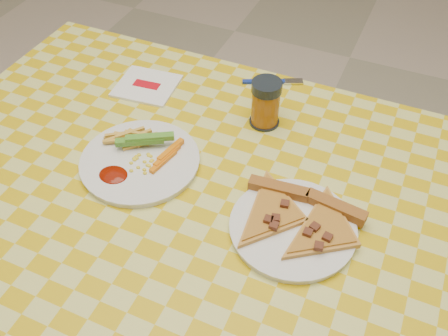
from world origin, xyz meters
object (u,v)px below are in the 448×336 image
Objects in this scene: plate_left at (140,162)px; plate_right at (293,228)px; table at (203,216)px; drink_glass at (266,103)px.

plate_right is (0.34, -0.04, 0.00)m from plate_left.
drink_glass is at bearing 81.41° from table.
table is at bearing 174.90° from plate_right.
plate_right is at bearing -59.84° from drink_glass.
plate_left is 2.20× the size of drink_glass.
table is 0.17m from plate_left.
plate_right is 2.08× the size of drink_glass.
drink_glass is (0.04, 0.25, 0.13)m from table.
plate_right reaches higher than table.
drink_glass is at bearing 50.40° from plate_left.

